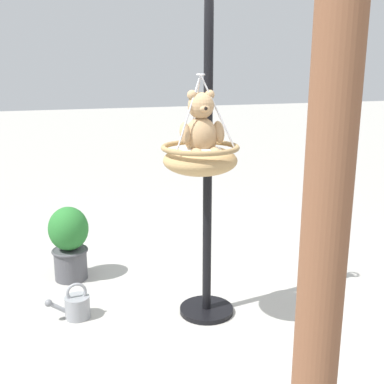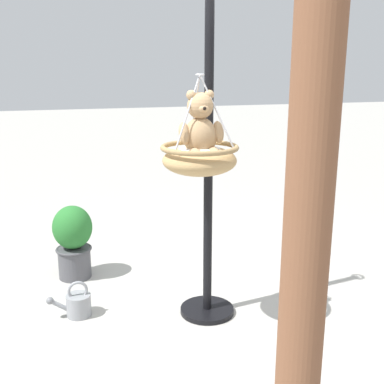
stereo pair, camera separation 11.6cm
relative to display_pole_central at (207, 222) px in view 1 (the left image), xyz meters
name	(u,v)px [view 1 (the left image)]	position (x,y,z in m)	size (l,w,h in m)	color
ground_plane	(187,316)	(0.17, 0.01, -0.78)	(40.00, 40.00, 0.00)	#ADAAA3
display_pole_central	(207,222)	(0.00, 0.00, 0.00)	(0.44, 0.44, 2.50)	black
hanging_basket_with_teddy	(200,158)	(0.15, 0.25, 0.57)	(0.55, 0.55, 0.69)	tan
teddy_bear	(201,129)	(0.15, 0.27, 0.77)	(0.32, 0.28, 0.46)	tan
greenhouse_pillar_right	(326,218)	(0.34, 2.05, 0.69)	(0.31, 0.31, 3.05)	brown
potted_plant_bushy_green	(69,241)	(1.00, -1.02, -0.40)	(0.37, 0.37, 0.71)	#4C4C51
watering_can	(76,306)	(1.03, -0.25, -0.68)	(0.35, 0.20, 0.30)	gray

